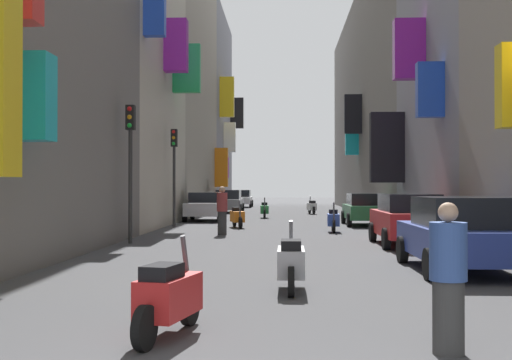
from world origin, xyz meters
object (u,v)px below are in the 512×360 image
Objects in this scene: scooter_blue at (333,220)px; parked_car_white at (241,198)px; parked_car_silver at (205,206)px; scooter_silver at (291,262)px; parked_car_blue at (460,233)px; parked_car_green at (366,208)px; scooter_green at (264,209)px; scooter_red at (169,297)px; pedestrian_near_left at (448,279)px; scooter_white at (312,207)px; parked_car_grey at (228,201)px; traffic_light_far_corner at (174,160)px; parked_car_red at (408,219)px; scooter_orange at (237,217)px; traffic_light_near_corner at (130,149)px; pedestrian_crossing at (222,211)px.

parked_car_white is at bearing 100.39° from scooter_blue.
parked_car_silver reaches higher than scooter_silver.
parked_car_green is (0.09, 15.63, -0.03)m from parked_car_blue.
scooter_green is 24.90m from scooter_silver.
pedestrian_near_left is (2.99, -0.61, 0.30)m from scooter_red.
parked_car_green is at bearing 89.68° from parked_car_blue.
scooter_green is (2.52, -18.69, -0.29)m from parked_car_white.
scooter_white is 1.06× the size of scooter_blue.
parked_car_grey is (-0.11, -11.32, 0.02)m from parked_car_white.
traffic_light_far_corner reaches higher than scooter_red.
scooter_blue is at bearing 107.08° from parked_car_red.
parked_car_silver is at bearing 154.35° from parked_car_green.
parked_car_red reaches higher than scooter_orange.
pedestrian_crossing is at bearing 55.47° from traffic_light_near_corner.
scooter_red is at bearing -80.48° from traffic_light_far_corner.
scooter_green and scooter_silver have the same top height.
scooter_orange is 0.44× the size of traffic_light_near_corner.
pedestrian_near_left is at bearing -98.93° from parked_car_red.
parked_car_white is 26.98m from traffic_light_far_corner.
parked_car_white is at bearing 89.01° from parked_car_silver.
traffic_light_near_corner is at bearing -92.31° from parked_car_grey.
traffic_light_near_corner is at bearing 116.54° from pedestrian_near_left.
parked_car_grey is at bearing 87.69° from traffic_light_near_corner.
parked_car_silver is at bearing 119.12° from parked_car_red.
scooter_orange is 20.65m from pedestrian_near_left.
parked_car_silver is 2.14× the size of scooter_orange.
scooter_white is 14.21m from scooter_orange.
parked_car_white is at bearing 93.42° from scooter_orange.
pedestrian_crossing reaches higher than parked_car_blue.
scooter_blue is at bearing 21.93° from pedestrian_crossing.
scooter_blue is 0.42× the size of traffic_light_near_corner.
pedestrian_near_left reaches higher than parked_car_silver.
traffic_light_near_corner is (-4.75, 8.64, 2.39)m from scooter_silver.
pedestrian_near_left is (-1.97, -22.13, 0.02)m from parked_car_green.
pedestrian_crossing is at bearing 145.59° from parked_car_red.
scooter_red is 1.02× the size of pedestrian_crossing.
traffic_light_far_corner reaches higher than scooter_white.
parked_car_red is 12.62m from scooter_red.
parked_car_blue is at bearing 36.03° from scooter_silver.
parked_car_silver is 0.98× the size of parked_car_grey.
traffic_light_near_corner reaches higher than scooter_white.
scooter_white is at bearing 77.51° from pedestrian_crossing.
parked_car_blue is 1.04× the size of parked_car_green.
parked_car_white is 2.70× the size of pedestrian_near_left.
scooter_silver is at bearing -79.42° from parked_car_silver.
parked_car_grey is (-7.33, 14.10, 0.03)m from parked_car_green.
traffic_light_far_corner is (-6.44, -13.36, 2.39)m from scooter_white.
pedestrian_crossing is 16.65m from pedestrian_near_left.
parked_car_grey is (-7.24, 29.73, -0.00)m from parked_car_blue.
scooter_white is 15.02m from traffic_light_far_corner.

